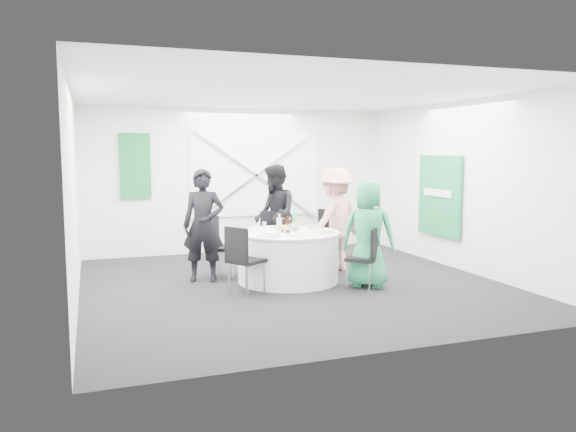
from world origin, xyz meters
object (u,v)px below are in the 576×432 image
object	(u,v)px
banquet_table	(288,256)
chair_front_right	(367,253)
chair_back_left	(220,242)
green_water_bottle	(295,223)
chair_front_left	(242,255)
clear_water_bottle	(279,225)
person_woman_green	(368,233)
person_man_back	(275,215)
person_woman_pink	(336,220)
person_man_back_left	(203,225)
chair_back	(274,235)
chair_back_right	(325,235)

from	to	relation	value
banquet_table	chair_front_right	xyz separation A→B (m)	(0.91, -0.84, 0.14)
banquet_table	chair_front_right	world-z (taller)	chair_front_right
chair_back_left	green_water_bottle	xyz separation A→B (m)	(1.03, -0.60, 0.33)
chair_front_left	green_water_bottle	bearing A→B (deg)	-92.10
chair_front_right	clear_water_bottle	distance (m)	1.37
banquet_table	chair_front_left	world-z (taller)	chair_front_left
chair_back_left	clear_water_bottle	xyz separation A→B (m)	(0.75, -0.67, 0.31)
clear_water_bottle	person_woman_green	bearing A→B (deg)	-30.96
person_man_back	person_woman_pink	bearing A→B (deg)	56.43
chair_back_left	person_man_back_left	size ratio (longest dim) A/B	0.55
chair_back	chair_back_left	world-z (taller)	chair_back
chair_back	chair_back_right	world-z (taller)	chair_back_right
chair_front_right	green_water_bottle	distance (m)	1.23
chair_back	chair_back_left	distance (m)	1.11
chair_front_right	person_man_back_left	size ratio (longest dim) A/B	0.52
green_water_bottle	person_man_back_left	bearing A→B (deg)	162.92
person_man_back_left	person_man_back	world-z (taller)	person_man_back
banquet_table	green_water_bottle	bearing A→B (deg)	12.66
person_man_back_left	green_water_bottle	xyz separation A→B (m)	(1.32, -0.41, 0.03)
chair_back_right	clear_water_bottle	distance (m)	1.25
banquet_table	chair_back_left	world-z (taller)	chair_back_left
chair_front_right	chair_front_left	xyz separation A→B (m)	(-1.77, 0.29, 0.03)
chair_front_left	chair_front_right	bearing A→B (deg)	-131.76
banquet_table	chair_front_right	size ratio (longest dim) A/B	1.75
person_woman_pink	chair_front_right	bearing A→B (deg)	62.69
chair_back_left	banquet_table	bearing A→B (deg)	-90.00
chair_back	chair_front_right	size ratio (longest dim) A/B	1.07
banquet_table	chair_front_right	distance (m)	1.24
chair_back	person_woman_pink	bearing A→B (deg)	-29.04
chair_back_right	person_woman_green	world-z (taller)	person_woman_green
chair_front_right	green_water_bottle	bearing A→B (deg)	-94.97
person_man_back	green_water_bottle	size ratio (longest dim) A/B	5.48
chair_back	clear_water_bottle	bearing A→B (deg)	-97.51
chair_front_left	person_woman_pink	world-z (taller)	person_woman_pink
chair_back_left	person_woman_green	size ratio (longest dim) A/B	0.60
chair_back_left	green_water_bottle	size ratio (longest dim) A/B	2.97
chair_back_right	chair_front_right	xyz separation A→B (m)	(0.03, -1.45, -0.07)
person_man_back	person_woman_pink	world-z (taller)	person_man_back
banquet_table	chair_front_left	xyz separation A→B (m)	(-0.86, -0.55, 0.18)
person_man_back_left	chair_front_left	bearing A→B (deg)	-51.00
banquet_table	person_man_back	bearing A→B (deg)	81.58
person_woman_green	person_woman_pink	bearing A→B (deg)	-53.84
person_woman_green	chair_front_right	bearing A→B (deg)	95.02
chair_back_left	person_woman_pink	world-z (taller)	person_woman_pink
person_man_back_left	clear_water_bottle	world-z (taller)	person_man_back_left
chair_back_right	person_woman_green	size ratio (longest dim) A/B	0.64
chair_back_right	person_man_back_left	distance (m)	2.11
chair_back	chair_front_left	world-z (taller)	chair_back
person_woman_pink	clear_water_bottle	distance (m)	1.23
chair_back_right	clear_water_bottle	bearing A→B (deg)	-92.53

